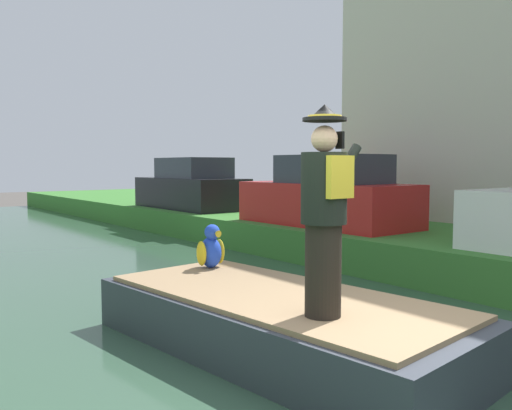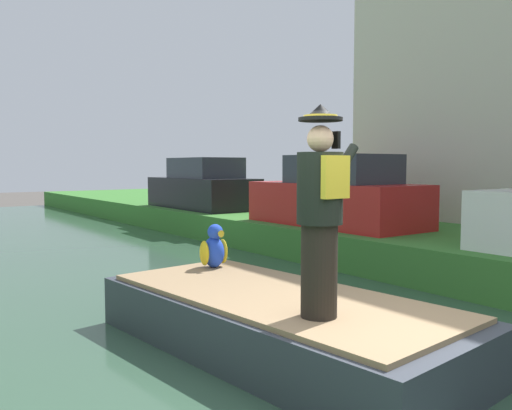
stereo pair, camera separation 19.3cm
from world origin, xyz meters
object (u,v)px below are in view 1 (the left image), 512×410
object	(u,v)px
boat	(277,322)
parked_car_red	(327,196)
parrot_plush	(211,249)
parked_car_dark	(191,187)
person_pirate	(325,212)

from	to	relation	value
boat	parked_car_red	bearing A→B (deg)	39.42
parrot_plush	parked_car_dark	distance (m)	9.10
boat	parrot_plush	world-z (taller)	parrot_plush
boat	parrot_plush	size ratio (longest dim) A/B	7.64
person_pirate	parked_car_dark	world-z (taller)	person_pirate
parrot_plush	person_pirate	bearing A→B (deg)	-99.95
person_pirate	parked_car_dark	bearing A→B (deg)	55.88
parrot_plush	parked_car_dark	world-z (taller)	parked_car_dark
person_pirate	parked_car_red	xyz separation A→B (m)	(4.90, 4.75, -0.25)
parrot_plush	boat	bearing A→B (deg)	-97.46
person_pirate	parked_car_dark	size ratio (longest dim) A/B	0.46
person_pirate	parked_car_red	distance (m)	6.83
boat	parked_car_red	xyz separation A→B (m)	(4.67, 3.84, 0.98)
boat	person_pirate	world-z (taller)	person_pirate
person_pirate	parrot_plush	xyz separation A→B (m)	(0.43, 2.47, -0.68)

